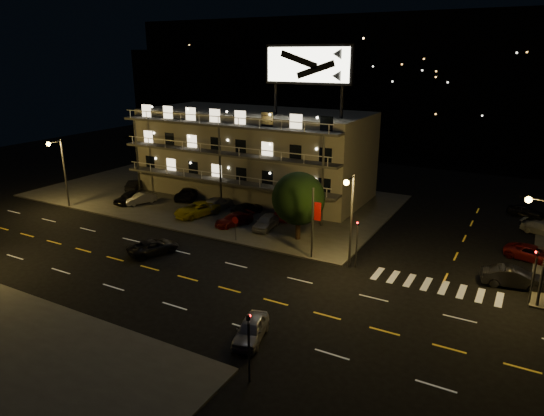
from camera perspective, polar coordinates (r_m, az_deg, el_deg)
The scene contains 29 objects.
ground at distance 38.48m, azimuth -7.54°, elevation -8.84°, with size 140.00×140.00×0.00m, color black.
curb_nw at distance 61.30m, azimuth -7.08°, elevation 1.41°, with size 44.00×24.00×0.15m, color #3D3D3B.
motel at distance 61.02m, azimuth -2.00°, elevation 6.55°, with size 28.00×13.80×18.10m.
hill_backdrop at distance 100.06m, azimuth 13.78°, elevation 13.99°, with size 120.00×25.00×24.00m.
streetlight_nw at distance 59.98m, azimuth -23.55°, elevation 4.52°, with size 0.44×1.92×8.00m.
streetlight_nc at distance 39.39m, azimuth 9.19°, elevation -0.48°, with size 0.44×1.92×8.00m.
streetlight_ne at distance 37.76m, azimuth 29.22°, elevation -3.39°, with size 1.92×0.44×8.00m.
signal_nw at distance 40.54m, azimuth 9.97°, elevation -3.58°, with size 0.20×0.27×4.60m.
signal_sw at distance 26.65m, azimuth -2.74°, elevation -15.30°, with size 0.20×0.27×4.60m.
signal_ne at distance 38.77m, azimuth 28.49°, elevation -6.57°, with size 0.27×0.20×4.60m.
banner_north at distance 41.48m, azimuth 4.88°, elevation -1.61°, with size 0.83×0.16×6.40m.
stop_sign at distance 45.87m, azimuth -4.33°, elevation -1.96°, with size 0.91×0.11×2.61m.
tree at distance 45.40m, azimuth 3.08°, elevation 0.95°, with size 5.21×5.01×6.55m.
lot_car_0 at distance 60.06m, azimuth -16.42°, elevation 1.24°, with size 1.65×4.11×1.40m, color black.
lot_car_1 at distance 59.39m, azimuth -15.24°, elevation 1.08°, with size 1.31×3.76×1.24m, color #949499.
lot_car_2 at distance 53.56m, azimuth -8.83°, elevation -0.17°, with size 2.40×5.20×1.44m, color gold.
lot_car_3 at distance 50.24m, azimuth -4.49°, elevation -1.34°, with size 1.73×4.25×1.23m, color #520C0B.
lot_car_4 at distance 49.11m, azimuth -0.69°, elevation -1.63°, with size 1.66×4.13×1.41m, color #949499.
lot_car_5 at distance 65.85m, azimuth -15.75°, elevation 2.67°, with size 1.39×3.98×1.31m, color black.
lot_car_6 at distance 60.17m, azimuth -9.79°, elevation 1.74°, with size 2.30×4.99×1.39m, color black.
lot_car_7 at distance 55.49m, azimuth -6.47°, elevation 0.55°, with size 2.00×4.93×1.43m, color #949499.
lot_car_8 at distance 53.50m, azimuth -2.96°, elevation -0.03°, with size 1.64×4.07×1.39m, color black.
lot_car_9 at distance 51.89m, azimuth 1.61°, elevation -0.63°, with size 1.38×3.95×1.30m, color #520C0B.
side_car_0 at distance 41.76m, azimuth 26.53°, elevation -7.32°, with size 1.61×4.61×1.52m, color black.
side_car_1 at distance 47.63m, azimuth 28.42°, elevation -4.75°, with size 2.15×4.66×1.29m, color #520C0B.
side_car_2 at distance 54.91m, azimuth 29.33°, elevation -2.13°, with size 1.73×4.27×1.24m, color #949499.
side_car_3 at distance 59.99m, azimuth 27.71°, elevation -0.33°, with size 1.51×3.74×1.28m, color black.
road_car_east at distance 31.16m, azimuth -2.48°, elevation -14.08°, with size 1.60×3.97×1.35m, color #949499.
road_car_west at distance 44.70m, azimuth -13.77°, elevation -4.46°, with size 2.09×4.54×1.26m, color black.
Camera 1 is at (20.90, -27.45, 17.04)m, focal length 32.00 mm.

